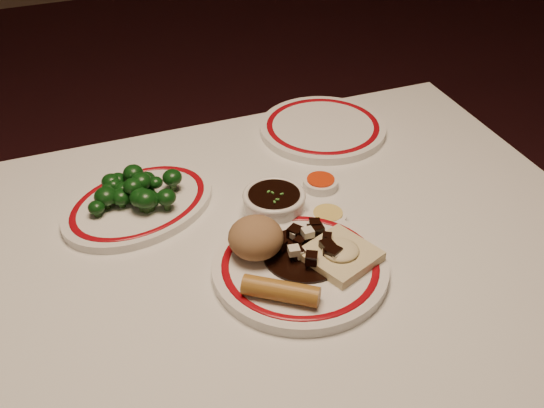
{
  "coord_description": "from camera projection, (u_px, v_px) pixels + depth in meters",
  "views": [
    {
      "loc": [
        -0.26,
        -0.76,
        1.46
      ],
      "look_at": [
        0.06,
        0.07,
        0.8
      ],
      "focal_mm": 45.0,
      "sensor_mm": 36.0,
      "label": 1
    }
  ],
  "objects": [
    {
      "name": "spring_roll",
      "position": [
        281.0,
        291.0,
        0.97
      ],
      "size": [
        0.11,
        0.09,
        0.03
      ],
      "primitive_type": "cylinder",
      "rotation": [
        1.57,
        0.0,
        0.94
      ],
      "color": "#9F6C27",
      "rests_on": "main_plate"
    },
    {
      "name": "dining_table",
      "position": [
        253.0,
        305.0,
        1.12
      ],
      "size": [
        1.2,
        0.9,
        0.75
      ],
      "color": "silver",
      "rests_on": "ground"
    },
    {
      "name": "broccoli_pile",
      "position": [
        134.0,
        190.0,
        1.16
      ],
      "size": [
        0.17,
        0.12,
        0.05
      ],
      "color": "#23471C",
      "rests_on": "broccoli_plate"
    },
    {
      "name": "rice_mound",
      "position": [
        256.0,
        238.0,
        1.04
      ],
      "size": [
        0.09,
        0.09,
        0.06
      ],
      "primitive_type": "ellipsoid",
      "color": "olive",
      "rests_on": "main_plate"
    },
    {
      "name": "broccoli_plate",
      "position": [
        139.0,
        204.0,
        1.18
      ],
      "size": [
        0.34,
        0.33,
        0.02
      ],
      "color": "silver",
      "rests_on": "dining_table"
    },
    {
      "name": "stirfry_heap",
      "position": [
        306.0,
        247.0,
        1.06
      ],
      "size": [
        0.13,
        0.13,
        0.03
      ],
      "color": "black",
      "rests_on": "main_plate"
    },
    {
      "name": "soy_bowl",
      "position": [
        274.0,
        204.0,
        1.16
      ],
      "size": [
        0.11,
        0.11,
        0.04
      ],
      "color": "silver",
      "rests_on": "dining_table"
    },
    {
      "name": "fried_wonton",
      "position": [
        340.0,
        254.0,
        1.04
      ],
      "size": [
        0.13,
        0.13,
        0.03
      ],
      "color": "beige",
      "rests_on": "main_plate"
    },
    {
      "name": "far_plate",
      "position": [
        323.0,
        128.0,
        1.39
      ],
      "size": [
        0.28,
        0.28,
        0.02
      ],
      "color": "silver",
      "rests_on": "dining_table"
    },
    {
      "name": "sweet_sour_dish",
      "position": [
        320.0,
        183.0,
        1.23
      ],
      "size": [
        0.06,
        0.06,
        0.02
      ],
      "color": "silver",
      "rests_on": "dining_table"
    },
    {
      "name": "main_plate",
      "position": [
        300.0,
        268.0,
        1.04
      ],
      "size": [
        0.29,
        0.29,
        0.02
      ],
      "color": "silver",
      "rests_on": "dining_table"
    },
    {
      "name": "mustard_dish",
      "position": [
        328.0,
        217.0,
        1.15
      ],
      "size": [
        0.06,
        0.06,
        0.02
      ],
      "color": "silver",
      "rests_on": "dining_table"
    }
  ]
}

